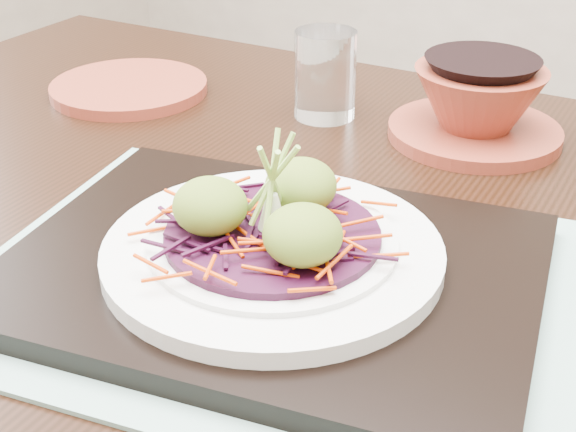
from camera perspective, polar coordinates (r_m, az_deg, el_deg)
The scene contains 11 objects.
dining_table at distance 0.68m, azimuth 2.30°, elevation -9.19°, with size 1.27×0.88×0.77m.
placemat at distance 0.57m, azimuth -1.07°, elevation -4.68°, with size 0.42×0.33×0.00m, color #86ADA2.
serving_tray at distance 0.56m, azimuth -1.08°, elevation -3.83°, with size 0.36×0.27×0.02m, color black.
white_plate at distance 0.55m, azimuth -1.09°, elevation -2.44°, with size 0.24×0.24×0.02m.
cabbage_bed at distance 0.55m, azimuth -1.10°, elevation -1.38°, with size 0.15×0.15×0.01m, color #350A26.
carrot_julienne at distance 0.54m, azimuth -1.11°, elevation -0.72°, with size 0.18×0.18×0.01m, color #C33503, non-canonical shape.
guacamole_scoops at distance 0.54m, azimuth -1.16°, elevation 0.53°, with size 0.13×0.11×0.04m.
scallion_garnish at distance 0.53m, azimuth -1.14°, elevation 2.27°, with size 0.05×0.05×0.08m, color #8FBC4B, non-canonical shape.
terracotta_side_plate at distance 0.93m, azimuth -11.24°, elevation 8.94°, with size 0.18×0.18×0.01m, color maroon.
water_glass at distance 0.84m, azimuth 2.65°, elevation 10.01°, with size 0.06×0.06×0.09m, color white.
terracotta_bowl_set at distance 0.81m, azimuth 13.30°, elevation 7.50°, with size 0.21×0.21×0.07m.
Camera 1 is at (0.29, -0.57, 1.09)m, focal length 50.00 mm.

